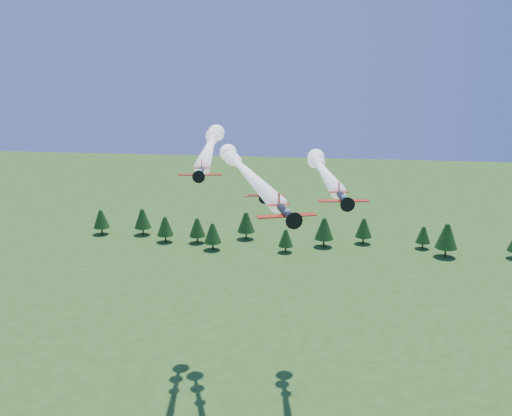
# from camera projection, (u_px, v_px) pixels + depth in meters

# --- Properties ---
(plane_lead) EXTENTS (22.32, 53.22, 3.70)m
(plane_lead) POSITION_uv_depth(u_px,v_px,m) (244.00, 170.00, 104.98)
(plane_lead) COLOR black
(plane_lead) RESTS_ON ground
(plane_left) EXTENTS (11.83, 48.39, 3.70)m
(plane_left) POSITION_uv_depth(u_px,v_px,m) (210.00, 145.00, 110.64)
(plane_left) COLOR black
(plane_left) RESTS_ON ground
(plane_right) EXTENTS (11.51, 41.79, 3.70)m
(plane_right) POSITION_uv_depth(u_px,v_px,m) (322.00, 169.00, 111.14)
(plane_right) COLOR black
(plane_right) RESTS_ON ground
(plane_slot) EXTENTS (6.79, 7.39, 2.37)m
(plane_slot) POSITION_uv_depth(u_px,v_px,m) (264.00, 193.00, 95.22)
(plane_slot) COLOR black
(plane_slot) RESTS_ON ground
(treeline) EXTENTS (164.06, 20.23, 11.69)m
(treeline) POSITION_uv_depth(u_px,v_px,m) (297.00, 229.00, 204.67)
(treeline) COLOR #382314
(treeline) RESTS_ON ground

